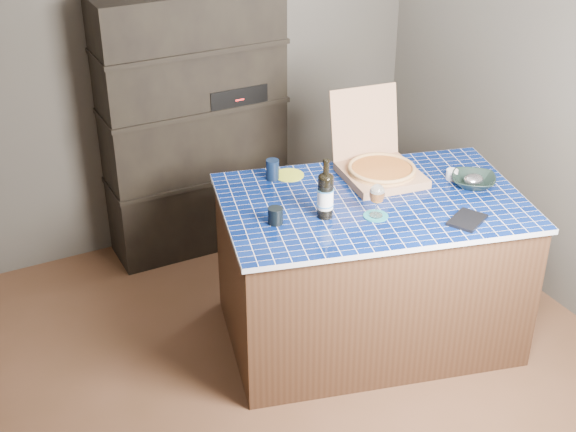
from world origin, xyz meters
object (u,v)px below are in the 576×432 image
mead_bottle (325,195)px  dvd_case (467,220)px  bowl (473,181)px  wine_glass (377,195)px  kitchen_island (369,269)px  pizza_box (380,167)px

mead_bottle → dvd_case: mead_bottle is taller
dvd_case → bowl: size_ratio=0.84×
wine_glass → bowl: size_ratio=0.75×
kitchen_island → pizza_box: bearing=65.0°
kitchen_island → wine_glass: size_ratio=10.08×
wine_glass → bowl: 0.70m
kitchen_island → wine_glass: bearing=-104.2°
kitchen_island → pizza_box: (0.18, 0.22, 0.52)m
mead_bottle → bowl: size_ratio=1.35×
mead_bottle → dvd_case: size_ratio=1.60×
mead_bottle → wine_glass: mead_bottle is taller
kitchen_island → pizza_box: 0.59m
pizza_box → wine_glass: size_ratio=3.04×
mead_bottle → bowl: bearing=-4.4°
dvd_case → bowl: bearing=110.0°
pizza_box → mead_bottle: (-0.51, -0.27, 0.07)m
dvd_case → bowl: (0.29, 0.31, 0.02)m
wine_glass → dvd_case: size_ratio=0.89×
wine_glass → bowl: wine_glass is taller
kitchen_island → pizza_box: pizza_box is taller
mead_bottle → wine_glass: (0.24, -0.12, 0.00)m
wine_glass → dvd_case: wine_glass is taller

